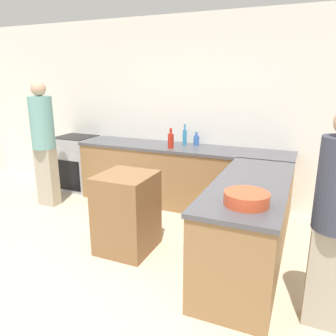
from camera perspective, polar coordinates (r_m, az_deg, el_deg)
The scene contains 12 objects.
ground_plane at distance 3.30m, azimuth -12.03°, elevation -18.89°, with size 14.00×14.00×0.00m, color beige.
wall_back at distance 4.95m, azimuth 3.82°, elevation 9.81°, with size 8.00×0.06×2.70m.
counter_back at distance 4.80m, azimuth 2.21°, elevation -1.41°, with size 3.10×0.68×0.88m.
counter_peninsula at distance 3.36m, azimuth 13.81°, elevation -9.57°, with size 0.69×1.91×0.88m.
range_oven at distance 5.73m, azimuth -15.49°, elevation 0.89°, with size 0.64×0.61×0.90m.
island_table at distance 3.60m, azimuth -7.17°, elevation -7.69°, with size 0.56×0.59×0.86m.
mixing_bowl at distance 2.63m, azimuth 13.51°, elevation -5.19°, with size 0.35×0.35×0.10m.
hot_sauce_bottle at distance 4.56m, azimuth 0.49°, elevation 4.85°, with size 0.08×0.08×0.28m.
water_bottle_blue at distance 4.80m, azimuth 4.96°, elevation 4.89°, with size 0.08×0.08×0.19m.
dish_soap_bottle at distance 4.80m, azimuth 2.87°, elevation 5.48°, with size 0.06×0.06×0.30m.
person_by_range at distance 5.00m, azimuth -20.85°, elevation 4.60°, with size 0.32×0.32×1.79m.
person_at_peninsula at distance 2.62m, azimuth 27.21°, elevation -7.24°, with size 0.31×0.31×1.66m.
Camera 1 is at (1.64, -2.18, 1.85)m, focal length 35.00 mm.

